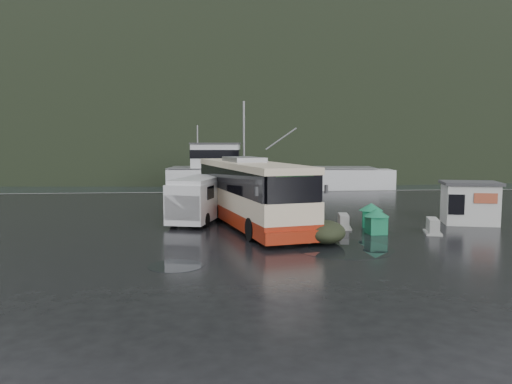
{
  "coord_description": "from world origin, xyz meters",
  "views": [
    {
      "loc": [
        -2.6,
        -26.54,
        4.68
      ],
      "look_at": [
        0.04,
        2.94,
        1.7
      ],
      "focal_mm": 35.0,
      "sensor_mm": 36.0,
      "label": 1
    }
  ],
  "objects": [
    {
      "name": "jersey_barrier_a",
      "position": [
        8.67,
        -2.24,
        0.0
      ],
      "size": [
        1.19,
        1.71,
        0.78
      ],
      "primitive_type": null,
      "rotation": [
        0.0,
        0.0,
        -0.29
      ],
      "color": "#999993",
      "rests_on": "ground"
    },
    {
      "name": "waste_bin_right",
      "position": [
        6.15,
        0.04,
        0.0
      ],
      "size": [
        1.17,
        1.17,
        1.33
      ],
      "primitive_type": null,
      "rotation": [
        0.0,
        0.0,
        -0.26
      ],
      "color": "#14754A",
      "rests_on": "ground"
    },
    {
      "name": "ground",
      "position": [
        0.0,
        0.0,
        0.0
      ],
      "size": [
        160.0,
        160.0,
        0.0
      ],
      "primitive_type": "plane",
      "color": "black",
      "rests_on": "ground"
    },
    {
      "name": "quay_edge",
      "position": [
        0.0,
        20.0,
        0.0
      ],
      "size": [
        160.0,
        0.6,
        1.5
      ],
      "primitive_type": "cube",
      "color": "#999993",
      "rests_on": "ground"
    },
    {
      "name": "coach_bus",
      "position": [
        -0.47,
        1.31,
        0.0
      ],
      "size": [
        6.28,
        13.92,
        3.83
      ],
      "primitive_type": null,
      "rotation": [
        0.0,
        0.0,
        0.23
      ],
      "color": "beige",
      "rests_on": "ground"
    },
    {
      "name": "harbor_water",
      "position": [
        0.0,
        110.0,
        0.0
      ],
      "size": [
        300.0,
        180.0,
        0.02
      ],
      "primitive_type": "cube",
      "color": "black",
      "rests_on": "ground"
    },
    {
      "name": "white_van",
      "position": [
        -3.32,
        2.83,
        0.0
      ],
      "size": [
        3.83,
        6.65,
        2.63
      ],
      "primitive_type": null,
      "rotation": [
        0.0,
        0.0,
        -0.28
      ],
      "color": "silver",
      "rests_on": "ground"
    },
    {
      "name": "fishing_trawler",
      "position": [
        3.89,
        27.03,
        0.0
      ],
      "size": [
        26.47,
        8.26,
        10.41
      ],
      "primitive_type": null,
      "rotation": [
        0.0,
        0.0,
        -0.1
      ],
      "color": "silver",
      "rests_on": "ground"
    },
    {
      "name": "waste_bin_left",
      "position": [
        5.76,
        -2.03,
        0.0
      ],
      "size": [
        0.99,
        0.99,
        1.3
      ],
      "primitive_type": null,
      "rotation": [
        0.0,
        0.0,
        0.07
      ],
      "color": "#14754A",
      "rests_on": "ground"
    },
    {
      "name": "puddles",
      "position": [
        1.83,
        -5.85,
        0.01
      ],
      "size": [
        10.4,
        5.66,
        0.01
      ],
      "color": "black",
      "rests_on": "ground"
    },
    {
      "name": "dome_tent",
      "position": [
        2.61,
        -4.09,
        0.0
      ],
      "size": [
        2.3,
        2.94,
        1.05
      ],
      "primitive_type": null,
      "rotation": [
        0.0,
        0.0,
        -0.15
      ],
      "color": "#262C1A",
      "rests_on": "ground"
    },
    {
      "name": "jersey_barrier_b",
      "position": [
        4.52,
        -0.31,
        0.0
      ],
      "size": [
        1.02,
        1.65,
        0.77
      ],
      "primitive_type": null,
      "rotation": [
        0.0,
        0.0,
        -0.17
      ],
      "color": "#999993",
      "rests_on": "ground"
    },
    {
      "name": "ticket_kiosk",
      "position": [
        12.1,
        0.54,
        0.0
      ],
      "size": [
        3.61,
        3.07,
        2.43
      ],
      "primitive_type": null,
      "rotation": [
        0.0,
        0.0,
        -0.26
      ],
      "color": "beige",
      "rests_on": "ground"
    },
    {
      "name": "headland",
      "position": [
        10.0,
        250.0,
        0.0
      ],
      "size": [
        780.0,
        540.0,
        570.0
      ],
      "primitive_type": "ellipsoid",
      "color": "black",
      "rests_on": "ground"
    }
  ]
}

